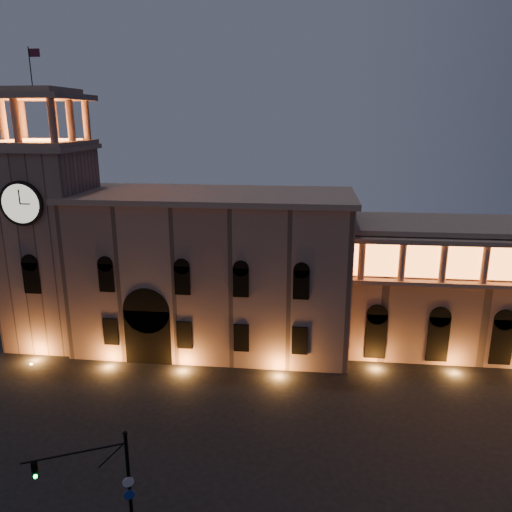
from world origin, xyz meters
The scene contains 4 objects.
ground centered at (0.00, 0.00, 0.00)m, with size 160.00×160.00×0.00m, color black.
government_building centered at (-2.08, 21.93, 8.77)m, with size 30.80×12.80×17.60m.
clock_tower centered at (-20.50, 20.98, 12.50)m, with size 9.80×9.80×32.40m.
traffic_light centered at (-2.40, -7.38, 4.25)m, with size 5.43×2.73×8.10m.
Camera 1 is at (8.75, -30.83, 25.45)m, focal length 35.00 mm.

